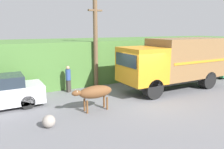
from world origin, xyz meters
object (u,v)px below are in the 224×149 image
(roadside_rock, at_px, (49,121))
(utility_pole, at_px, (96,43))
(brown_cow, at_px, (95,92))
(cargo_truck, at_px, (176,61))
(pedestrian_on_hill, at_px, (68,78))

(roadside_rock, bearing_deg, utility_pole, 48.33)
(brown_cow, bearing_deg, roadside_rock, -147.00)
(cargo_truck, relative_size, brown_cow, 3.63)
(brown_cow, bearing_deg, cargo_truck, 23.89)
(cargo_truck, distance_m, utility_pole, 5.17)
(brown_cow, relative_size, roadside_rock, 3.93)
(brown_cow, distance_m, roadside_rock, 2.53)
(brown_cow, xyz_separation_m, pedestrian_on_hill, (-0.12, 3.57, 0.01))
(pedestrian_on_hill, xyz_separation_m, utility_pole, (1.99, 0.33, 1.98))
(pedestrian_on_hill, height_order, roadside_rock, pedestrian_on_hill)
(cargo_truck, distance_m, pedestrian_on_hill, 6.71)
(utility_pole, xyz_separation_m, roadside_rock, (-4.18, -4.69, -2.61))
(pedestrian_on_hill, relative_size, roadside_rock, 3.20)
(pedestrian_on_hill, bearing_deg, brown_cow, 65.24)
(brown_cow, bearing_deg, pedestrian_on_hill, 106.11)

